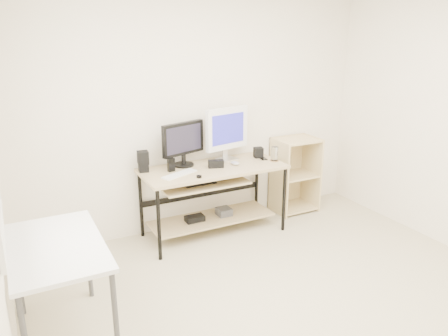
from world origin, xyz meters
TOP-DOWN VIEW (x-y plane):
  - room at (-0.14, 0.04)m, footprint 4.01×4.01m
  - desk at (-0.03, 1.66)m, footprint 1.50×0.65m
  - side_table at (-1.68, 0.60)m, footprint 0.60×1.00m
  - shelf_unit at (1.15, 1.82)m, footprint 0.50×0.40m
  - black_monitor at (-0.25, 1.84)m, footprint 0.50×0.21m
  - white_imac at (0.26, 1.84)m, footprint 0.54×0.17m
  - keyboard at (-0.40, 1.58)m, footprint 0.40×0.25m
  - mouse at (0.24, 1.63)m, footprint 0.10×0.13m
  - center_speaker at (0.02, 1.63)m, footprint 0.17×0.12m
  - speaker_left at (-0.69, 1.84)m, footprint 0.12×0.12m
  - speaker_right at (0.61, 1.75)m, footprint 0.11×0.11m
  - audio_controller at (-0.44, 1.72)m, footprint 0.07×0.05m
  - volume_puck at (-0.27, 1.41)m, footprint 0.07×0.07m
  - smartphone at (0.62, 1.68)m, footprint 0.09×0.13m
  - coaster at (0.69, 1.55)m, footprint 0.11×0.11m
  - drinking_glass at (0.69, 1.55)m, footprint 0.09×0.09m

SIDE VIEW (x-z plane):
  - shelf_unit at x=1.15m, z-range 0.00..0.90m
  - desk at x=-0.03m, z-range 0.16..0.91m
  - side_table at x=-1.68m, z-range 0.30..1.05m
  - coaster at x=0.69m, z-range 0.75..0.76m
  - smartphone at x=0.62m, z-range 0.75..0.76m
  - keyboard at x=-0.40m, z-range 0.75..0.76m
  - volume_puck at x=-0.27m, z-range 0.75..0.77m
  - mouse at x=0.24m, z-range 0.75..0.79m
  - center_speaker at x=0.02m, z-range 0.75..0.83m
  - speaker_right at x=0.61m, z-range 0.75..0.86m
  - audio_controller at x=-0.44m, z-range 0.75..0.89m
  - drinking_glass at x=0.69m, z-range 0.76..0.91m
  - speaker_left at x=-0.69m, z-range 0.76..0.97m
  - black_monitor at x=-0.25m, z-range 0.78..1.25m
  - white_imac at x=0.26m, z-range 0.79..1.37m
  - room at x=-0.14m, z-range 0.01..2.63m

